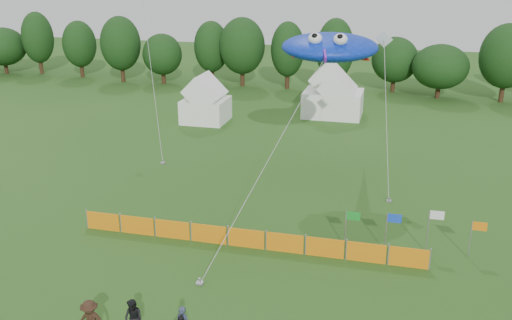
% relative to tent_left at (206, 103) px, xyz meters
% --- Properties ---
extents(treeline, '(104.57, 8.78, 8.36)m').
position_rel_tent_left_xyz_m(treeline, '(12.37, 15.31, 2.45)').
color(treeline, '#382314').
rests_on(treeline, ground).
extents(tent_left, '(3.88, 3.88, 3.43)m').
position_rel_tent_left_xyz_m(tent_left, '(0.00, 0.00, 0.00)').
color(tent_left, white).
rests_on(tent_left, ground).
extents(tent_right, '(5.46, 4.36, 3.85)m').
position_rel_tent_left_xyz_m(tent_right, '(10.87, 4.87, 0.21)').
color(tent_right, white).
rests_on(tent_right, ground).
extents(barrier_fence, '(17.90, 0.06, 1.00)m').
position_rel_tent_left_xyz_m(barrier_fence, '(9.92, -22.38, -1.23)').
color(barrier_fence, orange).
rests_on(barrier_fence, ground).
extents(flag_row, '(6.73, 0.50, 2.26)m').
position_rel_tent_left_xyz_m(flag_row, '(17.93, -20.80, -0.34)').
color(flag_row, gray).
rests_on(flag_row, ground).
extents(spectator_b, '(0.96, 0.84, 1.66)m').
position_rel_tent_left_xyz_m(spectator_b, '(7.70, -30.57, -0.90)').
color(spectator_b, black).
rests_on(spectator_b, ground).
extents(stingray_kite, '(7.33, 22.74, 9.83)m').
position_rel_tent_left_xyz_m(stingray_kite, '(12.48, -11.30, 6.98)').
color(stingray_kite, '#0F35DF').
rests_on(stingray_kite, ground).
extents(small_kite_white, '(1.83, 4.54, 9.71)m').
position_rel_tent_left_xyz_m(small_kite_white, '(15.98, -11.71, 4.57)').
color(small_kite_white, silver).
rests_on(small_kite_white, ground).
extents(small_kite_dark, '(4.59, 6.99, 12.20)m').
position_rel_tent_left_xyz_m(small_kite_dark, '(-1.49, -7.87, 4.86)').
color(small_kite_dark, black).
rests_on(small_kite_dark, ground).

